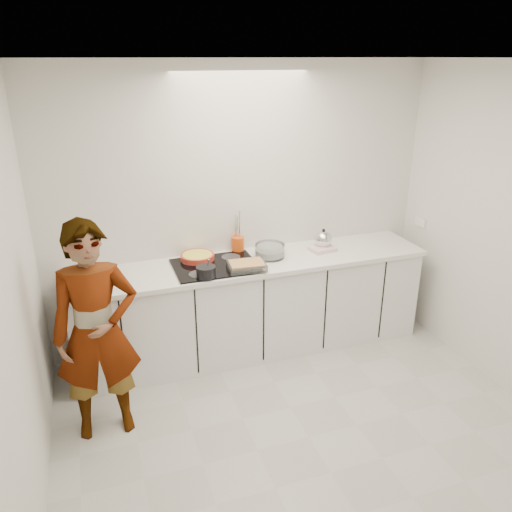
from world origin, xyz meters
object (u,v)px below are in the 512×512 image
object	(u,v)px
saucepan	(206,272)
mixing_bowl	(270,251)
hob	(216,266)
tart_dish	(197,257)
kettle	(323,240)
baking_dish	(247,265)
cook	(97,333)
utensil_crock	(238,244)

from	to	relation	value
saucepan	mixing_bowl	distance (m)	0.71
hob	tart_dish	size ratio (longest dim) A/B	2.02
tart_dish	mixing_bowl	bearing A→B (deg)	-11.11
kettle	baking_dish	bearing A→B (deg)	-162.72
hob	cook	bearing A→B (deg)	-147.47
utensil_crock	saucepan	bearing A→B (deg)	-130.88
saucepan	baking_dish	xyz separation A→B (m)	(0.36, 0.04, -0.01)
hob	saucepan	world-z (taller)	saucepan
hob	utensil_crock	world-z (taller)	utensil_crock
mixing_bowl	tart_dish	bearing A→B (deg)	168.89
tart_dish	hob	bearing A→B (deg)	-56.65
baking_dish	cook	world-z (taller)	cook
kettle	utensil_crock	distance (m)	0.81
saucepan	kettle	distance (m)	1.25
tart_dish	mixing_bowl	distance (m)	0.65
baking_dish	utensil_crock	bearing A→B (deg)	82.16
hob	utensil_crock	xyz separation A→B (m)	(0.29, 0.28, 0.07)
saucepan	baking_dish	distance (m)	0.37
saucepan	cook	world-z (taller)	cook
mixing_bowl	saucepan	bearing A→B (deg)	-158.16
mixing_bowl	kettle	distance (m)	0.56
baking_dish	kettle	world-z (taller)	kettle
saucepan	tart_dish	bearing A→B (deg)	87.57
hob	saucepan	distance (m)	0.26
saucepan	kettle	world-z (taller)	kettle
baking_dish	kettle	distance (m)	0.89
tart_dish	baking_dish	size ratio (longest dim) A/B	1.07
baking_dish	utensil_crock	distance (m)	0.46
hob	baking_dish	distance (m)	0.29
mixing_bowl	kettle	xyz separation A→B (m)	(0.55, 0.04, 0.03)
saucepan	mixing_bowl	world-z (taller)	saucepan
hob	baking_dish	bearing A→B (deg)	-36.43
cook	hob	bearing A→B (deg)	32.28
utensil_crock	cook	world-z (taller)	cook
hob	baking_dish	size ratio (longest dim) A/B	2.16
baking_dish	cook	bearing A→B (deg)	-158.81
kettle	saucepan	bearing A→B (deg)	-165.88
hob	cook	size ratio (longest dim) A/B	0.44
hob	tart_dish	distance (m)	0.22
hob	saucepan	xyz separation A→B (m)	(-0.13, -0.21, 0.05)
kettle	cook	bearing A→B (deg)	-160.36
tart_dish	saucepan	distance (m)	0.39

